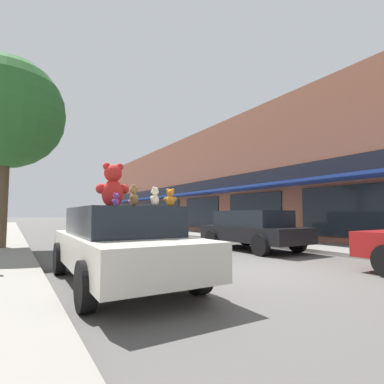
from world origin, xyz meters
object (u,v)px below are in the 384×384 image
teddy_bear_orange (170,198)px  teddy_bear_purple (116,200)px  plush_art_car (120,242)px  teddy_bear_cream (155,197)px  street_tree (6,113)px  teddy_bear_brown (134,196)px  teddy_bear_pink (133,200)px  parked_car_far_center (252,229)px  teddy_bear_giant (113,186)px

teddy_bear_orange → teddy_bear_purple: teddy_bear_orange is taller
plush_art_car → teddy_bear_purple: bearing=-117.1°
teddy_bear_cream → teddy_bear_orange: teddy_bear_orange is taller
plush_art_car → street_tree: size_ratio=0.67×
teddy_bear_purple → teddy_bear_brown: bearing=63.7°
plush_art_car → teddy_bear_orange: size_ratio=14.48×
teddy_bear_pink → parked_car_far_center: 6.23m
teddy_bear_giant → teddy_bear_pink: size_ratio=3.34×
teddy_bear_orange → teddy_bear_purple: bearing=-9.2°
plush_art_car → teddy_bear_brown: teddy_bear_brown is taller
teddy_bear_cream → street_tree: street_tree is taller
teddy_bear_brown → street_tree: 8.88m
parked_car_far_center → street_tree: bearing=150.4°
teddy_bear_pink → parked_car_far_center: (5.51, 2.79, -0.77)m
teddy_bear_brown → parked_car_far_center: size_ratio=0.08×
plush_art_car → teddy_bear_pink: size_ratio=17.15×
teddy_bear_cream → plush_art_car: bearing=-120.9°
plush_art_car → teddy_bear_cream: 1.41m
teddy_bear_pink → teddy_bear_orange: teddy_bear_orange is taller
parked_car_far_center → street_tree: size_ratio=0.60×
plush_art_car → teddy_bear_pink: (0.18, -0.22, 0.79)m
parked_car_far_center → teddy_bear_pink: bearing=-153.1°
plush_art_car → teddy_bear_pink: teddy_bear_pink is taller
teddy_bear_purple → teddy_bear_cream: bearing=81.9°
teddy_bear_cream → teddy_bear_pink: teddy_bear_cream is taller
teddy_bear_giant → teddy_bear_brown: size_ratio=2.57×
teddy_bear_cream → parked_car_far_center: bearing=172.5°
teddy_bear_orange → teddy_bear_giant: bearing=-35.2°
teddy_bear_cream → teddy_bear_pink: 0.91m
teddy_bear_giant → teddy_bear_brown: 1.33m
teddy_bear_pink → teddy_bear_cream: bearing=82.3°
plush_art_car → street_tree: street_tree is taller
teddy_bear_giant → street_tree: (-2.03, 6.66, 3.12)m
teddy_bear_giant → teddy_bear_brown: bearing=100.4°
teddy_bear_orange → parked_car_far_center: size_ratio=0.08×
street_tree → teddy_bear_pink: bearing=-72.5°
teddy_bear_giant → teddy_bear_purple: bearing=90.5°
teddy_bear_giant → teddy_bear_orange: teddy_bear_giant is taller
teddy_bear_brown → street_tree: size_ratio=0.05×
teddy_bear_brown → teddy_bear_giant: bearing=-149.6°
teddy_bear_purple → street_tree: 8.33m
teddy_bear_giant → teddy_bear_orange: bearing=128.4°
teddy_bear_cream → street_tree: size_ratio=0.05×
teddy_bear_cream → teddy_bear_purple: size_ratio=1.27×
plush_art_car → teddy_bear_pink: 0.84m
teddy_bear_brown → street_tree: bearing=-134.1°
plush_art_car → teddy_bear_brown: size_ratio=13.15×
teddy_bear_brown → street_tree: (-2.00, 7.97, 3.38)m
teddy_bear_giant → teddy_bear_cream: size_ratio=2.87×
teddy_bear_brown → teddy_bear_orange: bearing=124.2°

